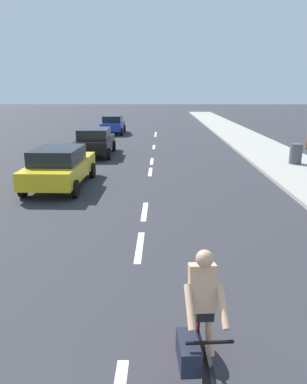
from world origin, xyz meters
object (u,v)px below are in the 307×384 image
parked_car_yellow (60,166)px  parked_car_black (95,141)px  cyclist (199,324)px  trash_bin_far (296,154)px  parked_car_blue (113,124)px

parked_car_yellow → parked_car_black: same height
cyclist → parked_car_black: bearing=-80.1°
parked_car_black → trash_bin_far: parked_car_black is taller
trash_bin_far → parked_car_yellow: bearing=-158.6°
cyclist → parked_car_yellow: bearing=-70.0°
cyclist → trash_bin_far: cyclist is taller
trash_bin_far → parked_car_black: bearing=164.4°
parked_car_yellow → parked_car_blue: bearing=91.4°
cyclist → parked_car_yellow: 10.64m
parked_car_black → trash_bin_far: bearing=-17.6°
parked_car_yellow → parked_car_blue: size_ratio=1.09×
cyclist → parked_car_blue: size_ratio=0.44×
parked_car_yellow → parked_car_black: size_ratio=1.00×
parked_car_black → trash_bin_far: 10.97m
parked_car_yellow → trash_bin_far: 11.44m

